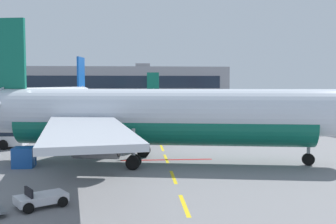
% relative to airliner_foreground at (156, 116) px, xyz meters
% --- Properties ---
extents(ground, '(400.00, 400.00, 0.00)m').
position_rel_airliner_foreground_xyz_m(ground, '(23.00, 19.15, -3.95)').
color(ground, slate).
extents(apron_paint_markings, '(8.00, 97.08, 0.01)m').
position_rel_airliner_foreground_xyz_m(apron_paint_markings, '(1.00, 17.05, -3.95)').
color(apron_paint_markings, yellow).
rests_on(apron_paint_markings, ground).
extents(airliner_foreground, '(34.74, 34.13, 12.20)m').
position_rel_airliner_foreground_xyz_m(airliner_foreground, '(0.00, 0.00, 0.00)').
color(airliner_foreground, silver).
rests_on(airliner_foreground, ground).
extents(airliner_far_center, '(33.95, 34.47, 12.09)m').
position_rel_airliner_foreground_xyz_m(airliner_far_center, '(-14.77, 34.90, -0.04)').
color(airliner_far_center, white).
rests_on(airliner_far_center, ground).
extents(airliner_far_right, '(29.30, 28.77, 10.29)m').
position_rel_airliner_foreground_xyz_m(airliner_far_right, '(14.49, 86.45, -0.62)').
color(airliner_far_right, white).
rests_on(airliner_far_right, ground).
extents(ground_power_truck, '(7.39, 4.80, 3.14)m').
position_rel_airliner_foreground_xyz_m(ground_power_truck, '(-15.48, 19.12, -2.30)').
color(ground_power_truck, black).
rests_on(ground_power_truck, ground).
extents(uld_cargo_container, '(1.65, 1.61, 1.60)m').
position_rel_airliner_foreground_xyz_m(uld_cargo_container, '(-10.53, -0.99, -3.15)').
color(uld_cargo_container, '#194C9E').
rests_on(uld_cargo_container, ground).
extents(terminal_satellite, '(99.73, 19.39, 15.36)m').
position_rel_airliner_foreground_xyz_m(terminal_satellite, '(-14.09, 133.39, 2.95)').
color(terminal_satellite, gray).
rests_on(terminal_satellite, ground).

